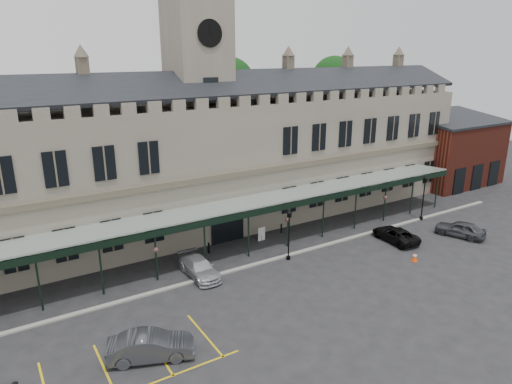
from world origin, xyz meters
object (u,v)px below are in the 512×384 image
lamp_post_right (424,194)px  traffic_cone (415,257)px  car_van (395,234)px  car_taxi (199,268)px  sign_board (262,234)px  car_left_b (151,346)px  lamp_post_mid (289,230)px  station_building (202,161)px  car_right_a (460,229)px  clock_tower (199,90)px

lamp_post_right → traffic_cone: size_ratio=6.30×
lamp_post_right → car_van: bearing=-159.6°
car_taxi → sign_board: bearing=22.6°
traffic_cone → sign_board: sign_board is taller
traffic_cone → car_left_b: size_ratio=0.16×
lamp_post_right → sign_board: lamp_post_right is taller
lamp_post_right → sign_board: bearing=166.3°
lamp_post_mid → lamp_post_right: size_ratio=0.92×
sign_board → lamp_post_right: bearing=-16.5°
station_building → sign_board: bearing=-67.0°
car_van → car_right_a: 6.46m
station_building → car_taxi: size_ratio=12.69×
car_van → lamp_post_mid: bearing=-6.5°
station_building → traffic_cone: bearing=-56.1°
clock_tower → car_right_a: (19.00, -15.41, -12.36)m
traffic_cone → car_taxi: bearing=156.8°
station_building → car_left_b: size_ratio=12.45×
sign_board → car_right_a: car_right_a is taller
clock_tower → traffic_cone: bearing=-56.3°
car_van → lamp_post_right: bearing=-155.5°
sign_board → car_taxi: bearing=-159.6°
clock_tower → lamp_post_mid: 15.45m
station_building → car_taxi: station_building is taller
station_building → lamp_post_mid: station_building is taller
clock_tower → lamp_post_mid: size_ratio=5.64×
lamp_post_mid → car_left_b: 15.49m
lamp_post_mid → car_left_b: (-14.01, -6.35, -1.81)m
clock_tower → car_van: clock_tower is taller
lamp_post_right → traffic_cone: (-8.32, -6.15, -2.45)m
sign_board → car_left_b: bearing=-145.4°
station_building → lamp_post_right: station_building is taller
car_right_a → station_building: bearing=-59.7°
lamp_post_mid → car_van: 10.86m
sign_board → car_van: bearing=-35.2°
sign_board → car_left_b: car_left_b is taller
car_van → car_right_a: car_right_a is taller
lamp_post_right → car_taxi: (-24.51, 0.78, -2.14)m
traffic_cone → car_van: car_van is taller
car_taxi → car_van: (18.00, -3.20, -0.04)m
car_taxi → car_right_a: (24.00, -5.58, 0.06)m
lamp_post_right → sign_board: size_ratio=3.74×
station_building → sign_board: size_ratio=47.15×
lamp_post_mid → car_right_a: lamp_post_mid is taller
car_van → car_left_b: bearing=14.3°
traffic_cone → car_right_a: 7.93m
station_building → car_right_a: (19.00, -15.33, -5.72)m
station_building → lamp_post_mid: size_ratio=13.64×
clock_tower → car_van: bearing=-45.1°
station_building → lamp_post_mid: 11.89m
traffic_cone → sign_board: size_ratio=0.59×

